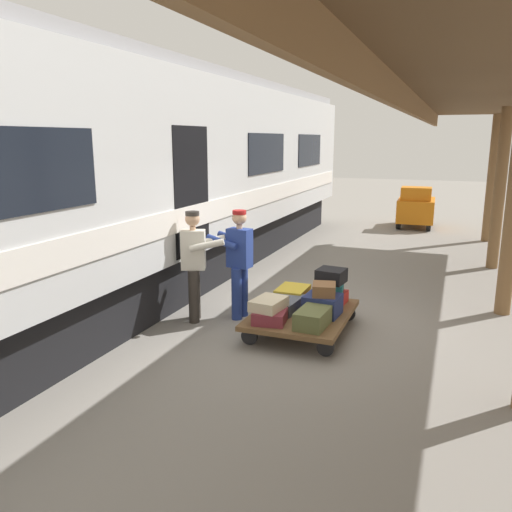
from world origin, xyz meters
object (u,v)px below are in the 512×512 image
Objects in this scene: suitcase_olive_duffel at (313,318)px; suitcase_brown_leather at (324,289)px; suitcase_burgundy_valise at (271,315)px; suitcase_navy_fabric at (322,305)px; train_car at (113,181)px; baggage_tug at (416,208)px; suitcase_slate_roller at (282,304)px; suitcase_teal_softside at (332,288)px; suitcase_cream_canvas at (269,304)px; suitcase_yellow_case at (293,294)px; porter_in_overalls at (238,260)px; suitcase_black_hardshell at (331,276)px; porter_by_door at (195,262)px; suitcase_red_plastic at (330,299)px; luggage_cart at (302,315)px.

suitcase_brown_leather is at bearing -91.70° from suitcase_olive_duffel.
suitcase_navy_fabric is at bearing -140.46° from suitcase_burgundy_valise.
baggage_tug is (-4.21, -9.73, -1.43)m from train_car.
suitcase_slate_roller is (0.00, -0.49, 0.00)m from suitcase_burgundy_valise.
suitcase_brown_leather is (-0.61, -0.50, 0.29)m from suitcase_burgundy_valise.
suitcase_burgundy_valise is at bearing 90.00° from suitcase_slate_roller.
suitcase_teal_softside reaches higher than suitcase_cream_canvas.
train_car is 33.27× the size of suitcase_yellow_case.
suitcase_burgundy_valise is 1.22m from porter_in_overalls.
train_car is 32.56× the size of suitcase_burgundy_valise.
suitcase_navy_fabric is 0.79× the size of suitcase_olive_duffel.
suitcase_black_hardshell reaches higher than suitcase_yellow_case.
suitcase_teal_softside is at bearing -140.11° from suitcase_slate_roller.
porter_by_door is at bearing 24.15° from suitcase_yellow_case.
baggage_tug is at bearing -92.59° from suitcase_brown_leather.
suitcase_olive_duffel is at bearing 180.00° from suitcase_burgundy_valise.
train_car is 3.55m from suitcase_yellow_case.
suitcase_slate_roller is 0.78m from suitcase_olive_duffel.
train_car is 2.15m from porter_by_door.
porter_by_door reaches higher than suitcase_red_plastic.
suitcase_teal_softside is (-0.62, -0.02, 0.16)m from suitcase_yellow_case.
suitcase_yellow_case is at bearing -91.80° from suitcase_cream_canvas.
train_car is at bearing -12.63° from suitcase_olive_duffel.
suitcase_brown_leather is at bearing -179.26° from suitcase_slate_roller.
porter_in_overalls is (0.78, -0.75, 0.38)m from suitcase_cream_canvas.
train_car is 4.09m from suitcase_red_plastic.
suitcase_cream_canvas is at bearing 38.60° from suitcase_navy_fabric.
suitcase_burgundy_valise is (-3.14, 0.84, -1.68)m from train_car.
porter_in_overalls is (-2.33, 0.09, -1.14)m from train_car.
baggage_tug is at bearing -94.37° from luggage_cart.
suitcase_brown_leather is 2.00m from porter_by_door.
porter_in_overalls is 0.67m from porter_by_door.
suitcase_teal_softside is at bearing -175.77° from suitcase_black_hardshell.
suitcase_slate_roller is at bearing -39.54° from suitcase_olive_duffel.
suitcase_red_plastic is 9.59m from baggage_tug.
luggage_cart is at bearing 85.63° from baggage_tug.
suitcase_brown_leather is at bearing -176.32° from porter_by_door.
suitcase_teal_softside is 1.50m from porter_in_overalls.
porter_in_overalls is (0.81, -0.74, 0.54)m from suitcase_burgundy_valise.
suitcase_yellow_case reaches higher than suitcase_burgundy_valise.
suitcase_burgundy_valise is 1.23m from suitcase_black_hardshell.
suitcase_teal_softside reaches higher than suitcase_burgundy_valise.
suitcase_burgundy_valise is at bearing 165.06° from train_car.
suitcase_black_hardshell is (0.00, -0.52, 0.30)m from suitcase_navy_fabric.
suitcase_brown_leather reaches higher than suitcase_olive_duffel.
suitcase_slate_roller is 10.13m from baggage_tug.
suitcase_brown_leather is at bearing -141.62° from suitcase_cream_canvas.
suitcase_black_hardshell is at bearing -120.53° from suitcase_burgundy_valise.
luggage_cart is at bearing -0.00° from suitcase_navy_fabric.
porter_in_overalls is (1.41, 0.24, 0.53)m from suitcase_red_plastic.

